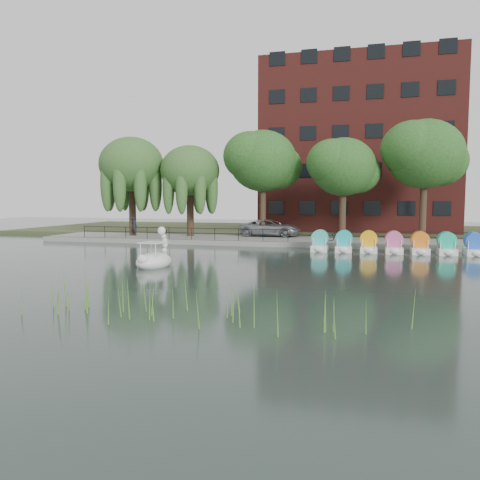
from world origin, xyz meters
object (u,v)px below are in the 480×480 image
at_px(pedestrian, 134,225).
at_px(bicycle, 338,235).
at_px(minivan, 270,227).
at_px(swan_boat, 154,258).

bearing_deg(pedestrian, bicycle, -161.86).
relative_size(minivan, swan_boat, 2.27).
height_order(bicycle, swan_boat, swan_boat).
xyz_separation_m(minivan, pedestrian, (-12.26, -2.26, 0.12)).
relative_size(minivan, pedestrian, 3.17).
bearing_deg(bicycle, swan_boat, 149.75).
height_order(minivan, pedestrian, pedestrian).
distance_m(pedestrian, swan_boat, 17.82).
bearing_deg(swan_boat, pedestrian, 128.00).
bearing_deg(pedestrian, minivan, -147.23).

